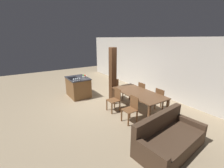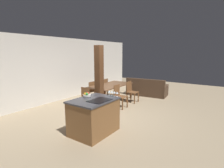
% 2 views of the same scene
% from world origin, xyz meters
% --- Properties ---
extents(ground_plane, '(16.00, 16.00, 0.00)m').
position_xyz_m(ground_plane, '(0.00, 0.00, 0.00)').
color(ground_plane, '#9E896B').
extents(wall_back, '(11.20, 0.08, 2.70)m').
position_xyz_m(wall_back, '(0.00, 2.85, 1.35)').
color(wall_back, silver).
rests_on(wall_back, ground_plane).
extents(kitchen_island, '(1.19, 0.88, 0.91)m').
position_xyz_m(kitchen_island, '(-1.23, -0.50, 0.45)').
color(kitchen_island, brown).
rests_on(kitchen_island, ground_plane).
extents(fruit_bowl, '(0.20, 0.20, 0.12)m').
position_xyz_m(fruit_bowl, '(-1.15, -0.19, 0.95)').
color(fruit_bowl, silver).
rests_on(fruit_bowl, kitchen_island).
extents(wine_glass_near, '(0.07, 0.07, 0.14)m').
position_xyz_m(wine_glass_near, '(-0.71, -0.86, 1.02)').
color(wine_glass_near, silver).
rests_on(wine_glass_near, kitchen_island).
extents(wine_glass_middle, '(0.07, 0.07, 0.14)m').
position_xyz_m(wine_glass_middle, '(-0.71, -0.78, 1.02)').
color(wine_glass_middle, silver).
rests_on(wine_glass_middle, kitchen_island).
extents(wine_glass_far, '(0.07, 0.07, 0.14)m').
position_xyz_m(wine_glass_far, '(-0.71, -0.70, 1.02)').
color(wine_glass_far, silver).
rests_on(wine_glass_far, kitchen_island).
extents(wine_glass_end, '(0.07, 0.07, 0.14)m').
position_xyz_m(wine_glass_end, '(-0.71, -0.61, 1.02)').
color(wine_glass_end, silver).
rests_on(wine_glass_end, kitchen_island).
extents(dining_table, '(2.09, 1.02, 0.73)m').
position_xyz_m(dining_table, '(1.41, 0.84, 0.65)').
color(dining_table, brown).
rests_on(dining_table, ground_plane).
extents(dining_chair_near_left, '(0.40, 0.40, 0.87)m').
position_xyz_m(dining_chair_near_left, '(0.94, 0.10, 0.46)').
color(dining_chair_near_left, brown).
rests_on(dining_chair_near_left, ground_plane).
extents(dining_chair_near_right, '(0.40, 0.40, 0.87)m').
position_xyz_m(dining_chair_near_right, '(1.88, 0.10, 0.46)').
color(dining_chair_near_right, brown).
rests_on(dining_chair_near_right, ground_plane).
extents(dining_chair_far_left, '(0.40, 0.40, 0.87)m').
position_xyz_m(dining_chair_far_left, '(0.94, 1.58, 0.46)').
color(dining_chair_far_left, brown).
rests_on(dining_chair_far_left, ground_plane).
extents(dining_chair_far_right, '(0.40, 0.40, 0.87)m').
position_xyz_m(dining_chair_far_right, '(1.88, 1.58, 0.46)').
color(dining_chair_far_right, brown).
rests_on(dining_chair_far_right, ground_plane).
extents(dining_chair_head_end, '(0.40, 0.40, 0.87)m').
position_xyz_m(dining_chair_head_end, '(-0.00, 0.84, 0.46)').
color(dining_chair_head_end, brown).
rests_on(dining_chair_head_end, ground_plane).
extents(couch, '(1.08, 1.95, 0.84)m').
position_xyz_m(couch, '(3.39, 0.04, 0.27)').
color(couch, '#473323').
rests_on(couch, ground_plane).
extents(timber_post, '(0.24, 0.24, 2.31)m').
position_xyz_m(timber_post, '(0.22, 0.48, 1.15)').
color(timber_post, '#4C2D19').
rests_on(timber_post, ground_plane).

